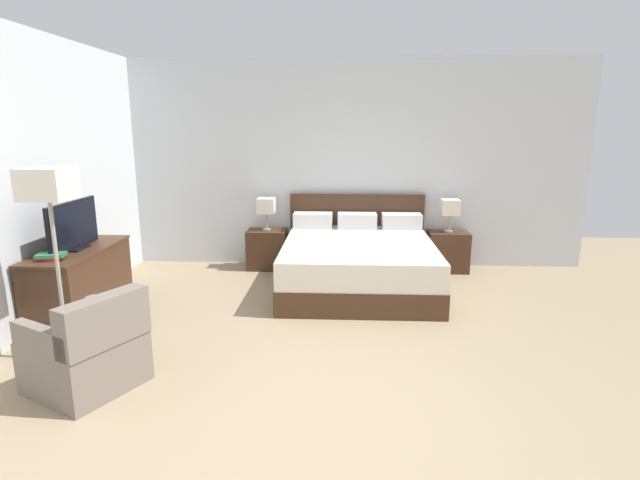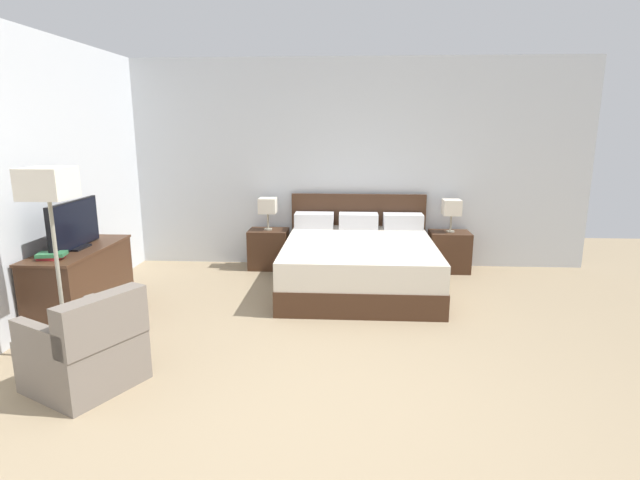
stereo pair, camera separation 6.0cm
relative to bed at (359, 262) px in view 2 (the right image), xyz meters
The scene contains 14 objects.
ground_plane 2.92m from the bed, 95.93° to the right, with size 11.78×11.78×0.00m, color #998466.
wall_back 1.56m from the bed, 105.71° to the left, with size 6.85×0.06×2.83m, color silver.
wall_left 3.56m from the bed, 158.76° to the right, with size 0.06×5.73×2.83m, color silver.
bed is the anchor object (origin of this frame).
nightstand_left 1.46m from the bed, 147.98° to the left, with size 0.53×0.41×0.54m.
nightstand_right 1.46m from the bed, 32.02° to the left, with size 0.53×0.41×0.54m.
table_lamp_left 1.56m from the bed, 147.94° to the left, with size 0.23×0.23×0.44m.
table_lamp_right 1.56m from the bed, 32.06° to the left, with size 0.23×0.23×0.44m.
dresser 3.08m from the bed, 157.44° to the right, with size 0.52×1.31×0.74m.
tv 3.15m from the bed, 157.06° to the right, with size 0.18×0.87×0.48m.
book_red_cover 3.31m from the bed, 150.66° to the right, with size 0.20×0.14×0.03m, color #B7282D.
book_blue_cover 3.30m from the bed, 150.55° to the right, with size 0.24×0.16×0.03m, color #2D7042.
armchair_by_window 3.28m from the bed, 129.18° to the right, with size 0.92×0.92×0.76m.
floor_lamp 3.43m from the bed, 139.71° to the right, with size 0.34×0.34×1.62m.
Camera 2 is at (0.18, -2.99, 1.93)m, focal length 28.00 mm.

